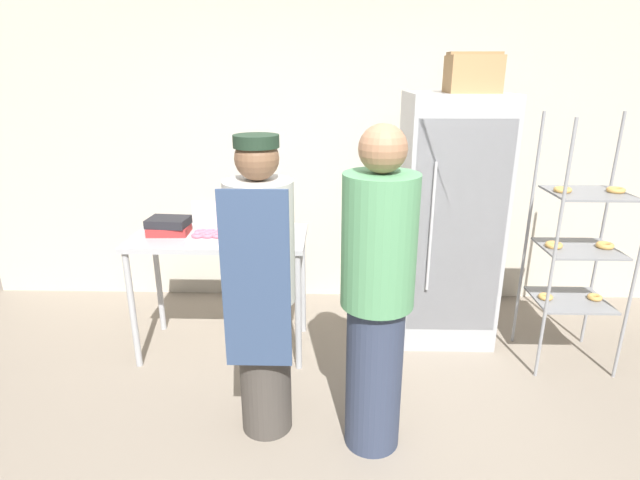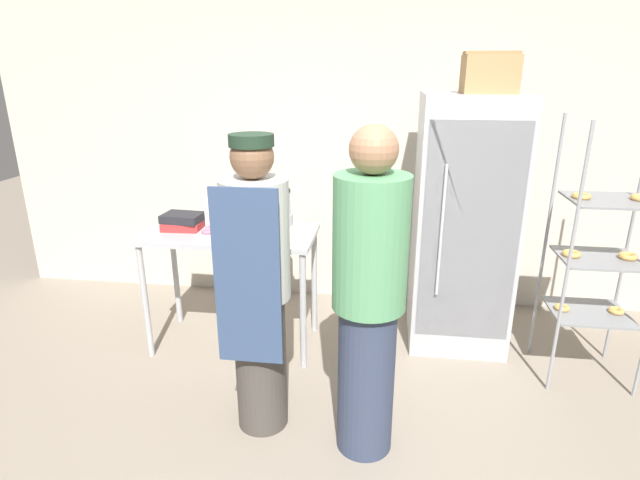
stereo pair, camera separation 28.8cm
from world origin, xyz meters
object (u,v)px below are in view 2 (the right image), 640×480
(donut_box, at_px, (220,232))
(baking_rack, at_px, (599,257))
(blender_pitcher, at_px, (284,209))
(binder_stack, at_px, (183,221))
(person_customer, at_px, (369,298))
(cardboard_storage_box, at_px, (489,73))
(person_baker, at_px, (257,286))
(refrigerator, at_px, (463,224))

(donut_box, bearing_deg, baking_rack, 1.47)
(blender_pitcher, distance_m, binder_stack, 0.73)
(person_customer, bearing_deg, blender_pitcher, 119.69)
(baking_rack, bearing_deg, person_customer, -148.01)
(cardboard_storage_box, bearing_deg, binder_stack, -174.52)
(donut_box, distance_m, person_customer, 1.35)
(baking_rack, xyz_separation_m, donut_box, (-2.49, -0.06, 0.08))
(binder_stack, relative_size, person_customer, 0.16)
(blender_pitcher, relative_size, person_customer, 0.16)
(person_customer, bearing_deg, cardboard_storage_box, 59.99)
(baking_rack, relative_size, donut_box, 6.31)
(donut_box, distance_m, cardboard_storage_box, 2.06)
(baking_rack, height_order, person_baker, baking_rack)
(binder_stack, xyz_separation_m, person_customer, (1.39, -1.00, -0.05))
(baking_rack, bearing_deg, binder_stack, 177.91)
(baking_rack, bearing_deg, cardboard_storage_box, 157.88)
(donut_box, height_order, person_baker, person_baker)
(baking_rack, height_order, binder_stack, baking_rack)
(person_baker, relative_size, person_customer, 0.96)
(donut_box, xyz_separation_m, cardboard_storage_box, (1.75, 0.37, 1.03))
(baking_rack, xyz_separation_m, person_baker, (-2.04, -0.79, 0.02))
(person_baker, bearing_deg, donut_box, 121.67)
(cardboard_storage_box, xyz_separation_m, person_customer, (-0.69, -1.20, -1.07))
(refrigerator, xyz_separation_m, donut_box, (-1.69, -0.46, 0.02))
(binder_stack, bearing_deg, blender_pitcher, 15.26)
(refrigerator, bearing_deg, cardboard_storage_box, -57.38)
(baking_rack, distance_m, person_baker, 2.19)
(donut_box, distance_m, blender_pitcher, 0.52)
(baking_rack, relative_size, person_customer, 0.98)
(baking_rack, bearing_deg, donut_box, -178.53)
(binder_stack, bearing_deg, baking_rack, -2.09)
(refrigerator, bearing_deg, blender_pitcher, -175.59)
(cardboard_storage_box, xyz_separation_m, person_baker, (-1.30, -1.10, -1.09))
(donut_box, relative_size, person_customer, 0.16)
(refrigerator, xyz_separation_m, baking_rack, (0.80, -0.40, -0.06))
(blender_pitcher, xyz_separation_m, person_baker, (0.08, -1.09, -0.13))
(baking_rack, distance_m, blender_pitcher, 2.15)
(cardboard_storage_box, bearing_deg, donut_box, -168.16)
(refrigerator, xyz_separation_m, cardboard_storage_box, (0.06, -0.09, 1.05))
(refrigerator, xyz_separation_m, person_baker, (-1.24, -1.19, -0.04))
(baking_rack, distance_m, cardboard_storage_box, 1.37)
(person_customer, bearing_deg, donut_box, 141.65)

